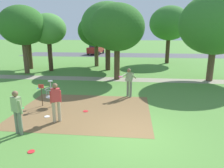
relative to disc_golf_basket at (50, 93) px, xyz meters
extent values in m
plane|color=#518438|center=(4.28, -2.63, -0.75)|extent=(160.00, 160.00, 0.00)
cube|color=brown|center=(1.82, -0.35, -0.75)|extent=(6.40, 4.89, 0.01)
cylinder|color=#9E9EA3|center=(0.06, -0.01, -0.08)|extent=(0.05, 0.05, 1.35)
cylinder|color=#9E9EA3|center=(0.06, -0.01, 0.62)|extent=(0.24, 0.24, 0.04)
torus|color=#9E9EA3|center=(0.06, -0.01, 0.20)|extent=(0.58, 0.58, 0.02)
torus|color=#9E9EA3|center=(0.06, -0.01, -0.20)|extent=(0.55, 0.55, 0.03)
cylinder|color=#9E9EA3|center=(0.06, -0.01, -0.22)|extent=(0.48, 0.48, 0.02)
cylinder|color=gray|center=(0.30, -0.01, 0.00)|extent=(0.01, 0.01, 0.40)
cylinder|color=gray|center=(0.25, 0.13, 0.00)|extent=(0.01, 0.01, 0.40)
cylinder|color=gray|center=(0.13, 0.22, 0.00)|extent=(0.01, 0.01, 0.40)
cylinder|color=gray|center=(-0.01, 0.22, 0.00)|extent=(0.01, 0.01, 0.40)
cylinder|color=gray|center=(-0.13, 0.13, 0.00)|extent=(0.01, 0.01, 0.40)
cylinder|color=gray|center=(-0.18, -0.01, 0.00)|extent=(0.01, 0.01, 0.40)
cylinder|color=gray|center=(-0.13, -0.15, 0.00)|extent=(0.01, 0.01, 0.40)
cylinder|color=gray|center=(-0.01, -0.24, 0.00)|extent=(0.01, 0.01, 0.40)
cylinder|color=gray|center=(0.13, -0.24, 0.00)|extent=(0.01, 0.01, 0.40)
cylinder|color=gray|center=(0.25, -0.15, 0.00)|extent=(0.01, 0.01, 0.40)
cylinder|color=#4C3823|center=(-0.49, 0.09, -0.20)|extent=(0.04, 0.04, 1.10)
cube|color=red|center=(-0.49, 0.09, 0.30)|extent=(0.28, 0.03, 0.20)
cylinder|color=tan|center=(0.87, -1.76, -0.29)|extent=(0.14, 0.14, 0.92)
cylinder|color=tan|center=(1.06, -1.66, -0.29)|extent=(0.14, 0.14, 0.92)
cube|color=#D1383D|center=(0.97, -1.71, 0.45)|extent=(0.42, 0.36, 0.56)
sphere|color=brown|center=(0.97, -1.71, 0.85)|extent=(0.22, 0.22, 0.22)
cylinder|color=#D1383D|center=(0.79, -1.78, 0.36)|extent=(0.15, 0.19, 0.55)
cylinder|color=#D1383D|center=(1.13, -1.61, 0.36)|extent=(0.15, 0.19, 0.55)
cylinder|color=#1E93DB|center=(0.89, -1.55, 0.22)|extent=(0.22, 0.22, 0.02)
cylinder|color=slate|center=(-0.16, -2.87, -0.29)|extent=(0.14, 0.14, 0.92)
cylinder|color=slate|center=(0.04, -2.97, -0.29)|extent=(0.14, 0.14, 0.92)
cube|color=#93A875|center=(-0.06, -2.92, 0.45)|extent=(0.42, 0.35, 0.56)
sphere|color=brown|center=(-0.06, -2.92, 0.85)|extent=(0.22, 0.22, 0.22)
cylinder|color=#93A875|center=(-0.23, -2.82, 0.36)|extent=(0.15, 0.19, 0.55)
cylinder|color=#93A875|center=(0.12, -2.98, 0.36)|extent=(0.15, 0.19, 0.55)
cylinder|color=green|center=(0.01, -2.76, 0.22)|extent=(0.22, 0.22, 0.02)
cylinder|color=slate|center=(4.06, 2.05, -0.29)|extent=(0.14, 0.14, 0.92)
cylinder|color=slate|center=(3.89, 2.19, -0.29)|extent=(0.14, 0.14, 0.92)
cube|color=#93A875|center=(3.97, 2.12, 0.45)|extent=(0.52, 0.52, 0.60)
sphere|color=brown|center=(3.93, 2.07, 0.85)|extent=(0.22, 0.22, 0.22)
cylinder|color=#93A875|center=(3.66, 1.99, 0.56)|extent=(0.44, 0.51, 0.21)
cylinder|color=#E53D99|center=(3.48, 1.77, 0.53)|extent=(0.22, 0.22, 0.02)
cylinder|color=#93A875|center=(4.21, 2.15, 0.49)|extent=(0.37, 0.43, 0.37)
cylinder|color=red|center=(0.95, -4.04, -0.74)|extent=(0.23, 0.23, 0.02)
cylinder|color=#1E93DB|center=(-2.21, 3.33, -0.74)|extent=(0.21, 0.21, 0.02)
cylinder|color=red|center=(1.92, -0.45, -0.74)|extent=(0.25, 0.25, 0.02)
cylinder|color=white|center=(0.31, -1.26, -0.74)|extent=(0.25, 0.25, 0.02)
cylinder|color=#4C3823|center=(-6.32, 10.47, 0.58)|extent=(0.42, 0.42, 2.67)
ellipsoid|color=#428433|center=(-6.32, 10.47, 3.24)|extent=(3.54, 3.54, 3.01)
cylinder|color=#422D1E|center=(1.66, 10.57, 0.46)|extent=(0.48, 0.48, 2.42)
ellipsoid|color=#38752D|center=(1.66, 10.57, 3.56)|extent=(5.05, 5.05, 4.29)
cylinder|color=#4C3823|center=(2.88, 6.60, 0.48)|extent=(0.45, 0.45, 2.47)
ellipsoid|color=#2D6623|center=(2.88, 6.60, 3.30)|extent=(4.21, 4.21, 3.58)
cylinder|color=#422D1E|center=(8.20, 15.76, 0.71)|extent=(0.46, 0.46, 2.93)
ellipsoid|color=#38752D|center=(8.20, 15.76, 3.89)|extent=(4.57, 4.57, 3.89)
cylinder|color=brown|center=(10.16, 6.91, 0.40)|extent=(0.49, 0.49, 2.30)
ellipsoid|color=#38752D|center=(10.16, 6.91, 3.54)|extent=(5.31, 5.31, 4.52)
cylinder|color=brown|center=(0.14, 12.71, 0.42)|extent=(0.43, 0.43, 2.35)
ellipsoid|color=#285B1E|center=(0.14, 12.71, 3.04)|extent=(3.85, 3.85, 3.27)
cylinder|color=brown|center=(-5.56, 8.20, 0.62)|extent=(0.44, 0.44, 2.75)
ellipsoid|color=#2D6623|center=(-5.56, 8.20, 3.50)|extent=(4.01, 4.01, 3.41)
cylinder|color=#422D1E|center=(-3.83, 9.61, 0.61)|extent=(0.41, 0.41, 2.73)
ellipsoid|color=#4C8E3D|center=(-3.83, 9.61, 3.22)|extent=(3.33, 3.33, 2.83)
cube|color=#4C4C51|center=(4.28, 23.89, -0.75)|extent=(36.00, 6.00, 0.01)
cube|color=maroon|center=(-2.06, 24.56, 0.00)|extent=(2.32, 4.39, 0.90)
cube|color=#2D333D|center=(-2.06, 24.56, 0.77)|extent=(1.85, 2.37, 0.64)
cylinder|color=black|center=(-2.79, 25.96, -0.45)|extent=(0.25, 0.62, 0.60)
cylinder|color=black|center=(-1.01, 25.73, -0.45)|extent=(0.25, 0.62, 0.60)
cylinder|color=black|center=(-3.12, 23.38, -0.45)|extent=(0.25, 0.62, 0.60)
cylinder|color=black|center=(-1.34, 23.15, -0.45)|extent=(0.25, 0.62, 0.60)
cube|color=gray|center=(4.28, 6.55, -0.75)|extent=(40.00, 1.41, 0.00)
camera|label=1|loc=(4.17, -9.69, 3.06)|focal=33.22mm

